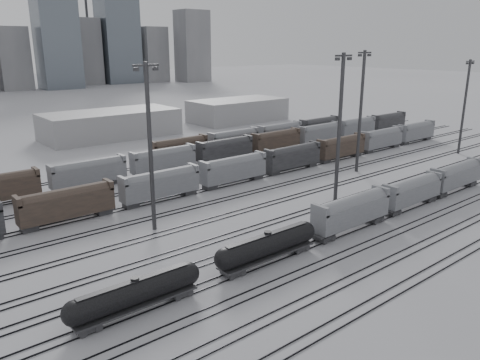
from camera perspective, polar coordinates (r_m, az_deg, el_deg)
ground at (r=69.05m, az=10.68°, el=-7.56°), size 900.00×900.00×0.00m
tracks at (r=80.46m, az=1.17°, el=-3.72°), size 220.00×71.50×0.16m
tank_car_a at (r=51.96m, az=-12.58°, el=-13.30°), size 15.69×2.62×3.88m
tank_car_b at (r=61.43m, az=3.39°, el=-7.95°), size 16.68×2.78×4.12m
hopper_car_a at (r=73.02m, az=13.43°, el=-3.56°), size 15.18×3.02×5.43m
hopper_car_b at (r=86.49m, az=20.26°, el=-1.18°), size 14.24×2.83×5.09m
hopper_car_c at (r=99.59m, az=24.84°, el=0.60°), size 14.83×2.95×5.30m
light_mast_b at (r=70.05m, az=-10.91°, el=4.27°), size 4.03×0.64×25.18m
light_mast_c at (r=84.03m, az=12.04°, el=6.55°), size 4.19×0.67×26.21m
light_mast_d at (r=105.73m, az=14.51°, el=8.36°), size 4.22×0.67×26.36m
light_mast_e at (r=133.39m, az=25.70°, el=8.27°), size 3.83×0.61×23.95m
bg_string_near at (r=95.19m, az=-0.79°, el=1.17°), size 151.00×3.00×5.60m
bg_string_mid at (r=113.42m, az=-1.86°, el=3.63°), size 151.00×3.00×5.60m
bg_string_far at (r=130.35m, az=2.14°, el=5.28°), size 66.00×3.00×5.60m
warehouse_mid at (r=149.30m, az=-15.46°, el=6.57°), size 40.00×18.00×8.00m
warehouse_right at (r=175.19m, az=-0.26°, el=8.50°), size 35.00×18.00×8.00m
crane_right at (r=373.73m, az=-18.11°, el=20.05°), size 42.00×1.80×100.00m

